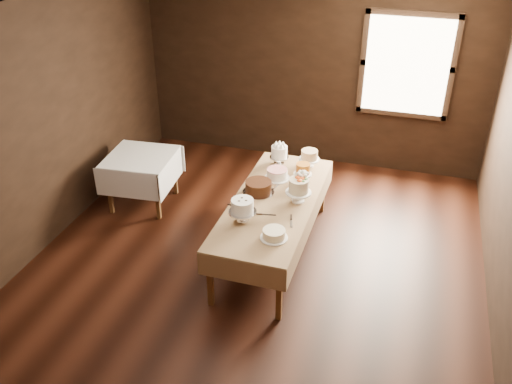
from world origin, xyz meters
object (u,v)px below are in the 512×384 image
object	(u,v)px
cake_speckled	(309,159)
cake_server_b	(291,224)
cake_cream	(274,234)
cake_server_e	(241,208)
cake_caramel	(303,174)
cake_swirl	(243,211)
cake_server_a	(269,215)
cake_flowers	(298,192)
cake_server_d	(301,193)
cake_server_c	(277,186)
display_table	(274,205)
cake_meringue	(279,156)
side_table	(141,162)
flower_vase	(302,193)
cake_chocolate	(258,187)
cake_lattice	(277,174)

from	to	relation	value
cake_speckled	cake_server_b	world-z (taller)	cake_speckled
cake_cream	cake_server_e	world-z (taller)	cake_cream
cake_caramel	cake_swirl	distance (m)	1.08
cake_server_a	cake_server_b	bearing A→B (deg)	-30.22
cake_flowers	cake_server_e	size ratio (longest dim) A/B	1.29
cake_server_d	cake_server_a	bearing A→B (deg)	-144.88
cake_speckled	cake_server_d	size ratio (longest dim) A/B	1.16
cake_flowers	cake_server_c	distance (m)	0.42
cake_speckled	cake_server_e	distance (m)	1.28
display_table	cake_meringue	xyz separation A→B (m)	(-0.17, 0.87, 0.17)
display_table	cake_server_d	bearing A→B (deg)	42.47
cake_cream	cake_server_b	bearing A→B (deg)	70.61
side_table	flower_vase	size ratio (longest dim) A/B	7.56
cake_cream	cake_server_a	xyz separation A→B (m)	(-0.16, 0.40, -0.04)
cake_server_d	cake_server_b	bearing A→B (deg)	-118.50
cake_chocolate	cake_server_d	xyz separation A→B (m)	(0.47, 0.11, -0.06)
cake_server_e	side_table	bearing A→B (deg)	162.05
cake_server_a	cake_server_b	xyz separation A→B (m)	(0.27, -0.10, 0.00)
cake_speckled	cake_swirl	world-z (taller)	cake_swirl
cake_server_b	cake_server_d	world-z (taller)	same
cake_cream	cake_flowers	bearing A→B (deg)	84.65
cake_lattice	cake_chocolate	size ratio (longest dim) A/B	0.73
cake_chocolate	cake_server_a	size ratio (longest dim) A/B	1.76
display_table	cake_meringue	size ratio (longest dim) A/B	9.06
flower_vase	side_table	bearing A→B (deg)	169.48
cake_swirl	cake_server_e	distance (m)	0.28
cake_caramel	cake_server_d	distance (m)	0.30
cake_cream	cake_server_c	bearing A→B (deg)	103.50
cake_chocolate	cake_server_e	world-z (taller)	cake_chocolate
cake_lattice	flower_vase	distance (m)	0.51
flower_vase	display_table	bearing A→B (deg)	-149.64
cake_meringue	cake_swirl	distance (m)	1.36
cake_lattice	cake_meringue	bearing A→B (deg)	101.27
side_table	cake_meringue	world-z (taller)	cake_meringue
cake_swirl	cake_server_c	distance (m)	0.83
cake_server_b	cake_server_e	bearing A→B (deg)	-117.64
cake_chocolate	cake_swirl	size ratio (longest dim) A/B	1.42
flower_vase	cake_meringue	bearing A→B (deg)	122.44
cake_server_a	cake_flowers	bearing A→B (deg)	47.21
cake_cream	flower_vase	distance (m)	0.87
display_table	cake_swirl	bearing A→B (deg)	-112.82
cake_chocolate	cake_server_b	xyz separation A→B (m)	(0.51, -0.52, -0.06)
cake_chocolate	cake_server_b	distance (m)	0.73
cake_server_c	cake_lattice	bearing A→B (deg)	27.12
display_table	cake_lattice	bearing A→B (deg)	101.05
side_table	cake_lattice	distance (m)	1.86
cake_speckled	cake_server_a	xyz separation A→B (m)	(-0.17, -1.22, -0.10)
side_table	flower_vase	bearing A→B (deg)	-10.52
cake_speckled	cake_cream	size ratio (longest dim) A/B	0.86
cake_server_a	cake_server_e	bearing A→B (deg)	161.33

